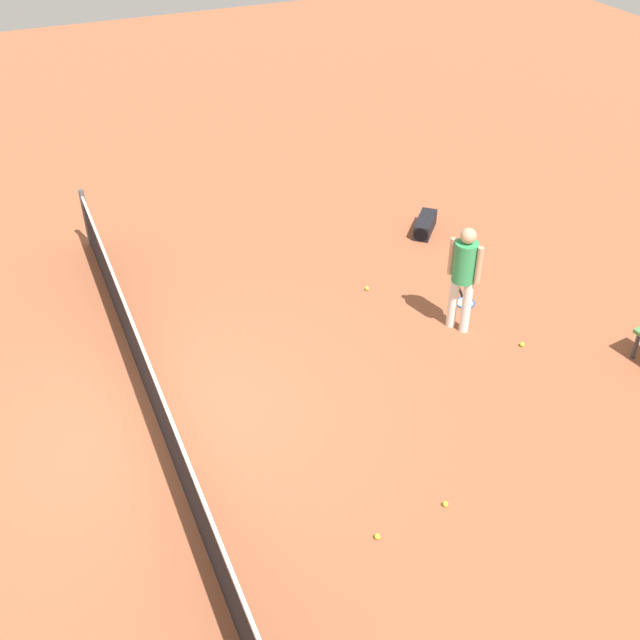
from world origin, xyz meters
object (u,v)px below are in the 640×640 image
object	(u,v)px
tennis_ball_near_player	(367,288)
equipment_bag	(425,226)
player_near_side	(464,271)
tennis_ball_baseline	(445,504)
tennis_ball_by_net	(522,344)
tennis_ball_midcourt	(377,536)
tennis_racket_near_player	(465,302)

from	to	relation	value
tennis_ball_near_player	equipment_bag	world-z (taller)	equipment_bag
player_near_side	tennis_ball_baseline	distance (m)	3.64
player_near_side	tennis_ball_by_net	size ratio (longest dim) A/B	25.76
tennis_ball_by_net	equipment_bag	distance (m)	3.55
player_near_side	equipment_bag	world-z (taller)	player_near_side
tennis_ball_near_player	tennis_ball_midcourt	size ratio (longest dim) A/B	1.00
tennis_racket_near_player	tennis_ball_midcourt	size ratio (longest dim) A/B	9.18
player_near_side	tennis_ball_by_net	xyz separation A→B (m)	(-0.78, -0.63, -0.98)
tennis_racket_near_player	tennis_ball_near_player	bearing A→B (deg)	53.43
tennis_ball_by_net	tennis_ball_midcourt	size ratio (longest dim) A/B	1.00
tennis_ball_near_player	equipment_bag	size ratio (longest dim) A/B	0.08
player_near_side	tennis_racket_near_player	xyz separation A→B (m)	(0.52, -0.47, -1.00)
tennis_ball_midcourt	equipment_bag	xyz separation A→B (m)	(5.77, -3.89, 0.11)
tennis_racket_near_player	tennis_ball_baseline	xyz separation A→B (m)	(-3.44, 2.43, 0.02)
tennis_racket_near_player	tennis_ball_by_net	world-z (taller)	tennis_ball_by_net
tennis_ball_by_net	tennis_ball_baseline	xyz separation A→B (m)	(-2.14, 2.59, 0.00)
tennis_racket_near_player	tennis_ball_by_net	bearing A→B (deg)	-172.97
tennis_ball_baseline	tennis_racket_near_player	bearing A→B (deg)	-35.17
tennis_ball_near_player	tennis_ball_by_net	distance (m)	2.65
tennis_racket_near_player	tennis_ball_midcourt	world-z (taller)	tennis_ball_midcourt
tennis_ball_midcourt	tennis_ball_near_player	bearing A→B (deg)	-25.02
tennis_racket_near_player	equipment_bag	xyz separation A→B (m)	(2.23, -0.54, 0.13)
tennis_ball_near_player	tennis_racket_near_player	bearing A→B (deg)	-126.57
tennis_ball_near_player	tennis_ball_baseline	world-z (taller)	same
player_near_side	equipment_bag	xyz separation A→B (m)	(2.76, -1.01, -0.87)
player_near_side	tennis_ball_baseline	world-z (taller)	player_near_side
tennis_ball_near_player	equipment_bag	xyz separation A→B (m)	(1.30, -1.80, 0.11)
player_near_side	tennis_ball_by_net	world-z (taller)	player_near_side
tennis_racket_near_player	tennis_ball_baseline	bearing A→B (deg)	144.83
tennis_ball_near_player	tennis_ball_midcourt	world-z (taller)	same
tennis_ball_by_net	tennis_ball_baseline	bearing A→B (deg)	129.62
tennis_ball_near_player	tennis_ball_by_net	world-z (taller)	same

